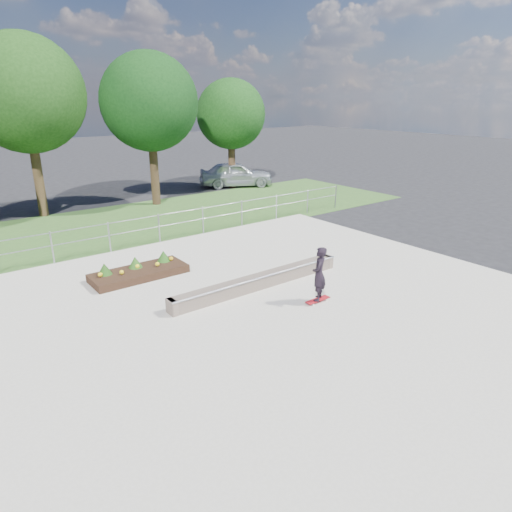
{
  "coord_description": "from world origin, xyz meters",
  "views": [
    {
      "loc": [
        -7.46,
        -8.5,
        5.52
      ],
      "look_at": [
        0.2,
        1.5,
        1.1
      ],
      "focal_mm": 32.0,
      "sensor_mm": 36.0,
      "label": 1
    }
  ],
  "objects_px": {
    "planter_bed": "(138,271)",
    "parked_car": "(236,174)",
    "skateboarder": "(319,274)",
    "grind_ledge": "(259,281)"
  },
  "relations": [
    {
      "from": "planter_bed",
      "to": "parked_car",
      "type": "height_order",
      "value": "parked_car"
    },
    {
      "from": "skateboarder",
      "to": "grind_ledge",
      "type": "bearing_deg",
      "value": 110.57
    },
    {
      "from": "grind_ledge",
      "to": "skateboarder",
      "type": "distance_m",
      "value": 2.04
    },
    {
      "from": "parked_car",
      "to": "skateboarder",
      "type": "bearing_deg",
      "value": 178.49
    },
    {
      "from": "skateboarder",
      "to": "parked_car",
      "type": "bearing_deg",
      "value": 62.27
    },
    {
      "from": "skateboarder",
      "to": "parked_car",
      "type": "xyz_separation_m",
      "value": [
        8.37,
        15.93,
        -0.11
      ]
    },
    {
      "from": "skateboarder",
      "to": "parked_car",
      "type": "distance_m",
      "value": 17.99
    },
    {
      "from": "grind_ledge",
      "to": "parked_car",
      "type": "distance_m",
      "value": 16.78
    },
    {
      "from": "skateboarder",
      "to": "planter_bed",
      "type": "bearing_deg",
      "value": 123.2
    },
    {
      "from": "planter_bed",
      "to": "parked_car",
      "type": "bearing_deg",
      "value": 43.72
    }
  ]
}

